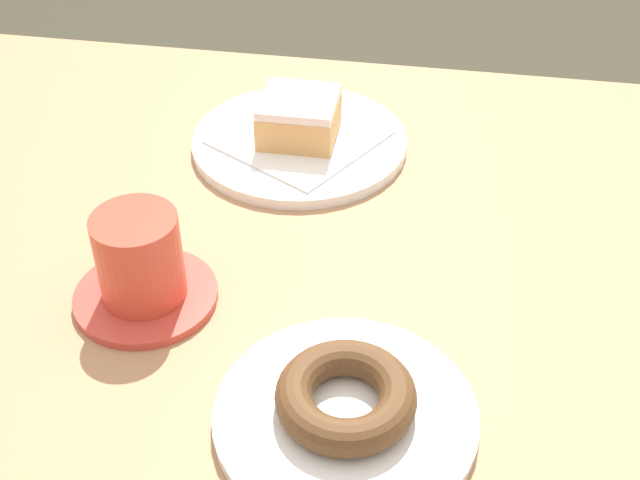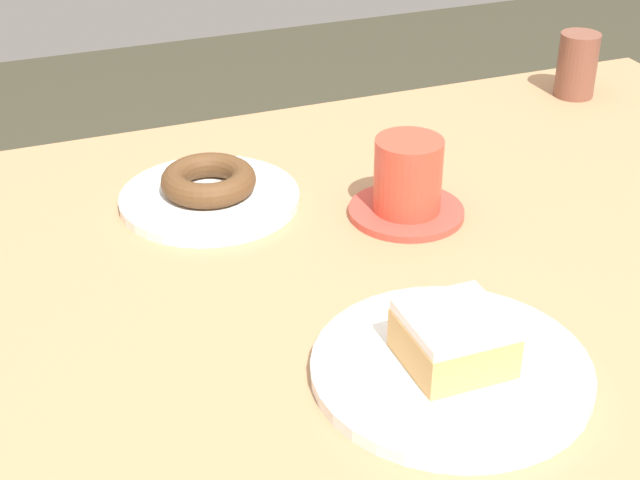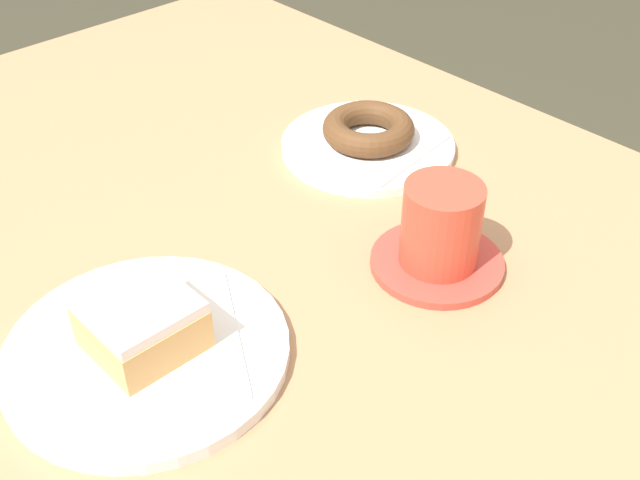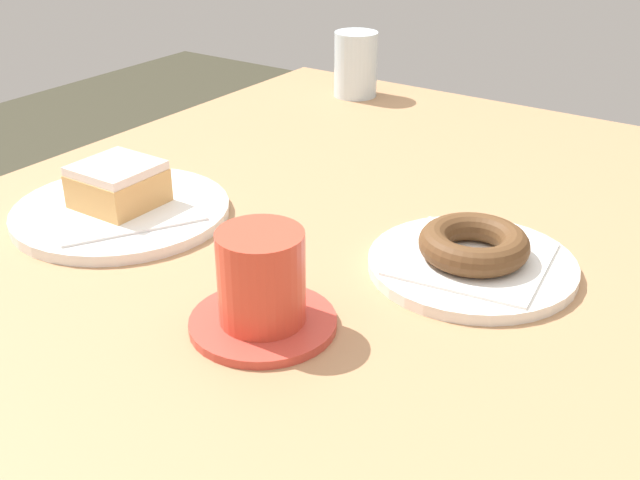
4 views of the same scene
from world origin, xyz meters
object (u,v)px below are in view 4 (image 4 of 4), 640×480
at_px(plate_glazed_square, 121,211).
at_px(donut_glazed_square, 118,184).
at_px(plate_chocolate_ring, 472,265).
at_px(coffee_cup, 262,286).
at_px(donut_chocolate_ring, 474,244).
at_px(water_glass, 356,64).

bearing_deg(plate_glazed_square, donut_glazed_square, -100.62).
relative_size(plate_chocolate_ring, donut_glazed_square, 2.45).
height_order(plate_chocolate_ring, donut_glazed_square, donut_glazed_square).
distance_m(plate_glazed_square, coffee_cup, 0.28).
height_order(plate_chocolate_ring, donut_chocolate_ring, donut_chocolate_ring).
height_order(plate_chocolate_ring, water_glass, water_glass).
distance_m(donut_chocolate_ring, coffee_cup, 0.22).
distance_m(donut_chocolate_ring, donut_glazed_square, 0.38).
bearing_deg(plate_glazed_square, donut_chocolate_ring, -74.15).
bearing_deg(plate_chocolate_ring, water_glass, 43.00).
height_order(plate_chocolate_ring, coffee_cup, coffee_cup).
height_order(donut_glazed_square, coffee_cup, coffee_cup).
relative_size(plate_chocolate_ring, donut_chocolate_ring, 1.90).
height_order(donut_glazed_square, water_glass, water_glass).
relative_size(water_glass, coffee_cup, 0.81).
bearing_deg(water_glass, plate_glazed_square, -176.17).
bearing_deg(plate_chocolate_ring, coffee_cup, 151.49).
bearing_deg(plate_glazed_square, coffee_cup, -108.05).
bearing_deg(plate_glazed_square, plate_chocolate_ring, -74.15).
bearing_deg(donut_glazed_square, donut_chocolate_ring, -74.15).
bearing_deg(donut_chocolate_ring, plate_chocolate_ring, 0.00).
height_order(plate_glazed_square, water_glass, water_glass).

